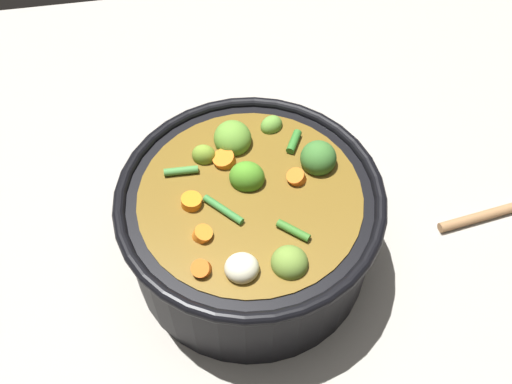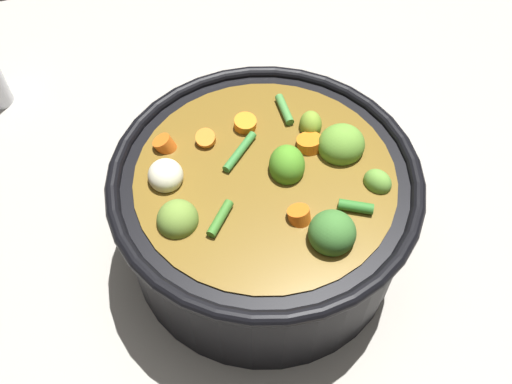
# 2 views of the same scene
# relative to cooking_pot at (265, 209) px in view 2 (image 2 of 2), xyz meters

# --- Properties ---
(ground_plane) EXTENTS (1.10, 1.10, 0.00)m
(ground_plane) POSITION_rel_cooking_pot_xyz_m (-0.00, 0.00, -0.07)
(ground_plane) COLOR #9E998E
(cooking_pot) EXTENTS (0.30, 0.30, 0.15)m
(cooking_pot) POSITION_rel_cooking_pot_xyz_m (0.00, 0.00, 0.00)
(cooking_pot) COLOR black
(cooking_pot) RESTS_ON ground_plane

